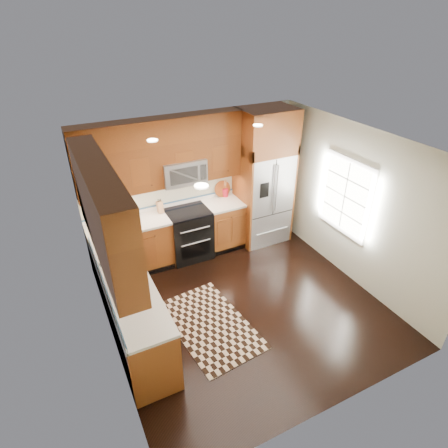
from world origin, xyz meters
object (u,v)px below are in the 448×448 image
range (189,234)px  refrigerator (264,178)px  knife_block (160,207)px  rug (210,324)px  utensil_crock (225,191)px

range → refrigerator: size_ratio=0.36×
refrigerator → knife_block: refrigerator is taller
range → rug: bearing=-102.8°
refrigerator → utensil_crock: (-0.67, 0.30, -0.25)m
utensil_crock → range: bearing=-163.6°
range → utensil_crock: 1.09m
range → refrigerator: refrigerator is taller
refrigerator → rug: (-1.96, -1.79, -1.30)m
refrigerator → knife_block: bearing=173.4°
rug → utensil_crock: utensil_crock is taller
range → utensil_crock: (0.88, 0.26, 0.59)m
refrigerator → rug: size_ratio=1.56×
refrigerator → knife_block: (-1.99, 0.23, -0.26)m
refrigerator → knife_block: 2.02m
knife_block → range: bearing=-23.6°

